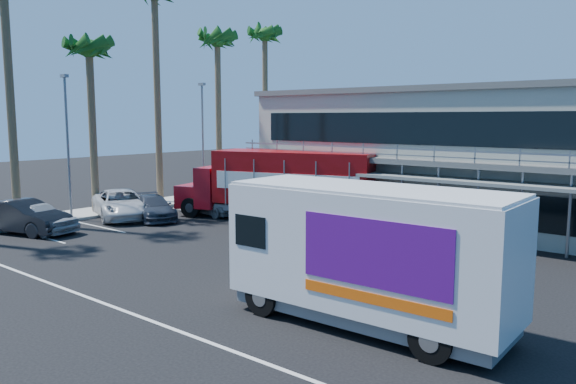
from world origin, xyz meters
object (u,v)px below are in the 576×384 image
Objects in this scene: red_truck at (282,183)px; parked_car_a at (37,217)px; white_van at (369,253)px; parked_car_b at (23,217)px.

parked_car_a is at bearing -141.25° from red_truck.
white_van reaches higher than parked_car_b.
parked_car_b reaches higher than parked_car_a.
parked_car_b is (-0.34, -0.50, 0.04)m from parked_car_a.
red_truck reaches higher than parked_car_b.
red_truck is 1.48× the size of white_van.
red_truck is at bearing -52.24° from parked_car_b.
red_truck is at bearing -47.49° from parked_car_a.
parked_car_a is at bearing 177.33° from white_van.
red_truck reaches higher than white_van.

